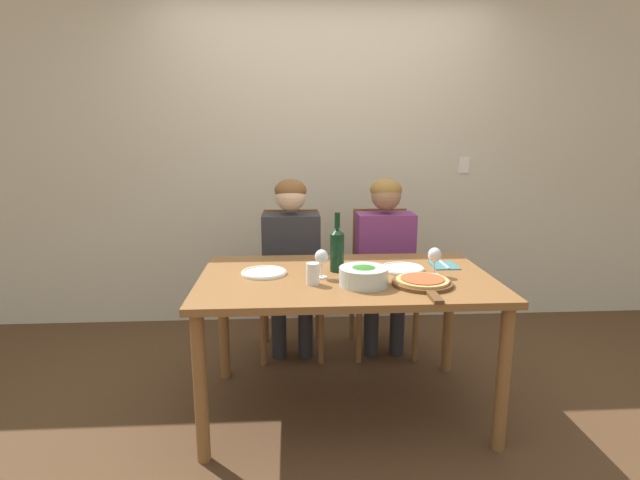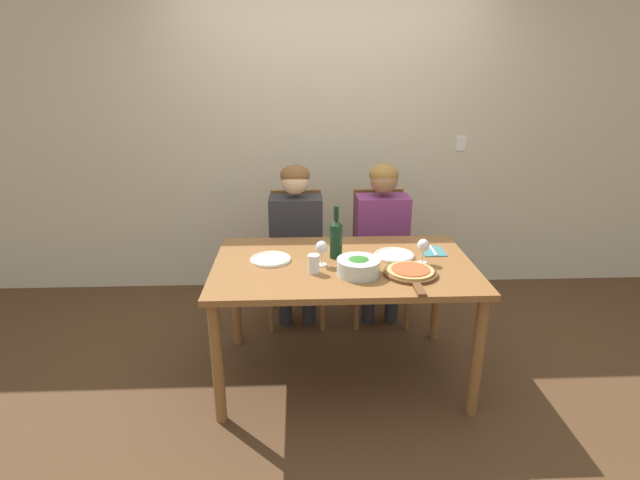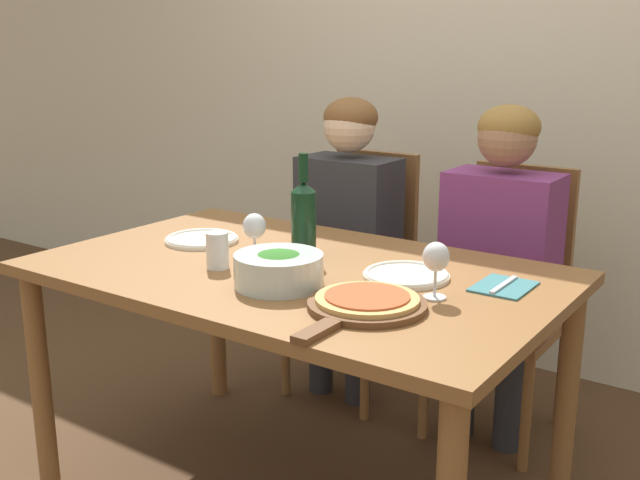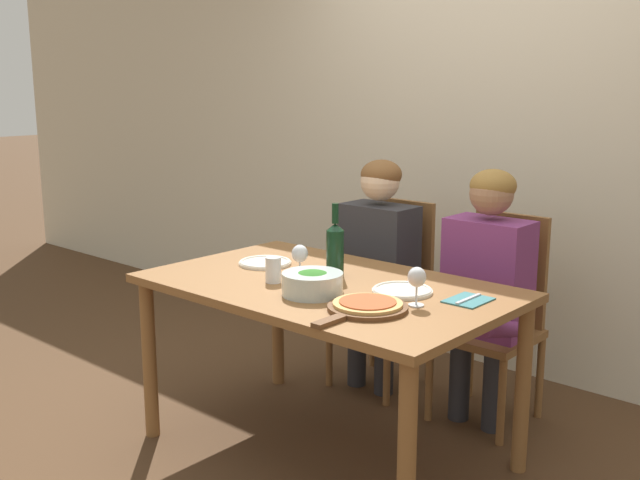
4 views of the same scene
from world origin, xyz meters
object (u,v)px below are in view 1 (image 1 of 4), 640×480
Objects in this scene: chair_right at (381,277)px; wine_bottle at (337,248)px; person_man at (385,251)px; dinner_plate_right at (402,269)px; dinner_plate_left at (264,272)px; chair_left at (292,278)px; wine_glass_left at (322,258)px; broccoli_bowl at (364,276)px; pizza_on_board at (423,283)px; wine_glass_right at (435,256)px; fork_on_napkin at (444,265)px; water_tumbler at (313,274)px; person_woman at (291,252)px.

wine_bottle reaches higher than chair_right.
dinner_plate_right is at bearing -92.56° from person_man.
dinner_plate_left is (-0.39, -0.04, -0.12)m from wine_bottle.
chair_left is 0.95m from wine_glass_left.
wine_bottle reaches higher than broccoli_bowl.
dinner_plate_left is 0.83m from pizza_on_board.
wine_glass_left reaches higher than dinner_plate_right.
fork_on_napkin is (0.11, 0.19, -0.10)m from wine_glass_right.
wine_glass_left is 1.39× the size of water_tumbler.
dinner_plate_right is 0.21m from wine_glass_right.
dinner_plate_left and dinner_plate_right have the same top height.
wine_glass_left reaches higher than water_tumbler.
broccoli_bowl is 0.55× the size of pizza_on_board.
person_woman reaches higher than wine_glass_right.
fork_on_napkin is at bearing 58.72° from pizza_on_board.
water_tumbler is (0.10, -0.85, 0.09)m from person_woman.
water_tumbler is at bearing -169.84° from wine_glass_right.
person_man is at bearing 98.99° from wine_glass_right.
chair_right is 4.02× the size of dinner_plate_left.
wine_glass_left is at bearing 65.31° from water_tumbler.
fork_on_napkin is at bearing 33.26° from broccoli_bowl.
dinner_plate_left is at bearing -177.45° from dinner_plate_right.
fork_on_napkin is at bearing 21.82° from water_tumbler.
chair_right is 0.75m from fork_on_napkin.
chair_right is at bearing 61.06° from wine_glass_left.
chair_right is 9.05× the size of water_tumbler.
person_woman is 6.72× the size of fork_on_napkin.
water_tumbler reaches higher than broccoli_bowl.
wine_bottle is 1.33× the size of broccoli_bowl.
chair_left reaches higher than broccoli_bowl.
pizza_on_board is 2.92× the size of wine_glass_left.
chair_left is at bearing 100.08° from wine_glass_left.
pizza_on_board is at bearing -89.24° from person_man.
broccoli_bowl is at bearing -35.14° from wine_glass_left.
person_man is at bearing 87.44° from dinner_plate_right.
wine_bottle is 0.63m from fork_on_napkin.
chair_left is 0.81× the size of person_man.
dinner_plate_right is 0.47m from wine_glass_left.
broccoli_bowl is 1.00× the size of dinner_plate_right.
wine_bottle is at bearing -68.46° from person_woman.
person_woman is at bearing 111.71° from broccoli_bowl.
broccoli_bowl is at bearing -159.78° from wine_glass_right.
wine_glass_right reaches higher than fork_on_napkin.
dinner_plate_left is 0.90m from wine_glass_right.
wine_glass_right reaches higher than water_tumbler.
pizza_on_board is (0.29, -0.03, -0.03)m from broccoli_bowl.
person_man reaches higher than dinner_plate_left.
person_man reaches higher than dinner_plate_right.
chair_left reaches higher than dinner_plate_left.
chair_right is 4.02× the size of broccoli_bowl.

